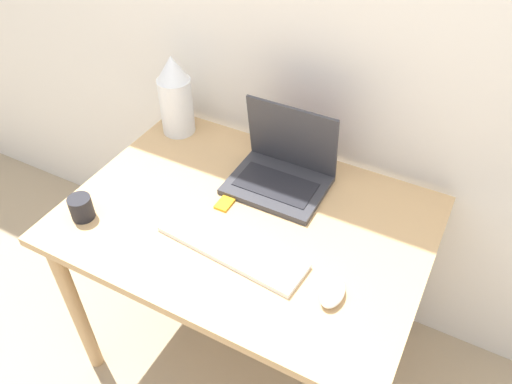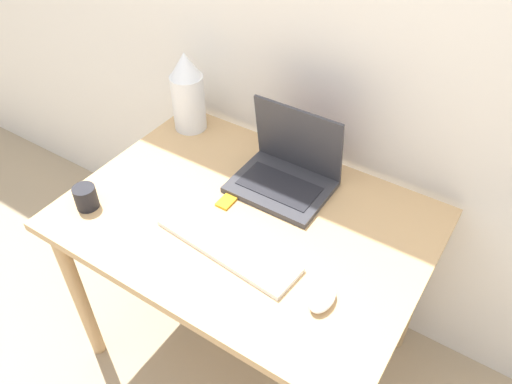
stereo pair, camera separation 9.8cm
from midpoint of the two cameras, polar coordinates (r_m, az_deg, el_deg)
wall_back at (r=1.63m, az=5.20°, el=20.55°), size 6.00×0.05×2.50m
desk at (r=1.62m, az=-2.82°, el=-5.28°), size 1.12×0.80×0.74m
laptop at (r=1.64m, az=1.32°, el=2.69°), size 0.31×0.25×0.26m
keyboard at (r=1.46m, az=-4.73°, el=-6.27°), size 0.47×0.17×0.02m
mouse at (r=1.34m, az=6.66°, el=-11.49°), size 0.06×0.10×0.04m
vase at (r=1.86m, az=-10.74°, el=10.71°), size 0.12×0.12×0.31m
mp3_player at (r=1.59m, az=-5.37°, el=-1.37°), size 0.04×0.06×0.01m
mug at (r=1.63m, az=-20.99°, el=-1.74°), size 0.07×0.07×0.08m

